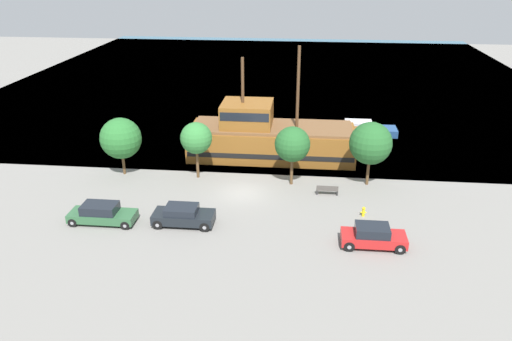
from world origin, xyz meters
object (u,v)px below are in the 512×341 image
at_px(parked_car_curb_rear, 102,214).
at_px(bench_promenade_east, 327,190).
at_px(moored_boat_dockside, 362,129).
at_px(parked_car_curb_front, 183,215).
at_px(parked_car_curb_mid, 373,236).
at_px(fire_hydrant, 363,211).
at_px(pirate_ship, 270,137).

xyz_separation_m(parked_car_curb_rear, bench_promenade_east, (16.34, 6.26, -0.29)).
distance_m(moored_boat_dockside, parked_car_curb_rear, 29.99).
bearing_deg(parked_car_curb_rear, bench_promenade_east, 20.97).
bearing_deg(bench_promenade_east, parked_car_curb_front, -150.35).
distance_m(parked_car_curb_front, parked_car_curb_mid, 13.31).
distance_m(parked_car_curb_front, parked_car_curb_rear, 5.92).
height_order(moored_boat_dockside, fire_hydrant, moored_boat_dockside).
bearing_deg(pirate_ship, parked_car_curb_mid, -62.46).
relative_size(moored_boat_dockside, parked_car_curb_front, 1.64).
distance_m(pirate_ship, parked_car_curb_rear, 18.03).
bearing_deg(moored_boat_dockside, parked_car_curb_mid, -93.47).
distance_m(moored_boat_dockside, fire_hydrant, 19.03).
bearing_deg(bench_promenade_east, fire_hydrant, -52.54).
relative_size(parked_car_curb_front, fire_hydrant, 5.71).
height_order(parked_car_curb_rear, fire_hydrant, parked_car_curb_rear).
relative_size(parked_car_curb_rear, fire_hydrant, 6.25).
height_order(moored_boat_dockside, parked_car_curb_front, same).
bearing_deg(fire_hydrant, parked_car_curb_rear, -171.27).
relative_size(pirate_ship, parked_car_curb_mid, 3.97).
bearing_deg(bench_promenade_east, pirate_ship, 123.69).
xyz_separation_m(pirate_ship, bench_promenade_east, (5.29, -7.93, -1.52)).
bearing_deg(parked_car_curb_rear, fire_hydrant, 8.73).
bearing_deg(bench_promenade_east, moored_boat_dockside, 74.99).
bearing_deg(pirate_ship, bench_promenade_east, -56.31).
bearing_deg(parked_car_curb_front, bench_promenade_east, 29.65).
distance_m(pirate_ship, bench_promenade_east, 9.66).
bearing_deg(parked_car_curb_rear, moored_boat_dockside, 46.82).
xyz_separation_m(moored_boat_dockside, parked_car_curb_mid, (-1.40, -23.14, 0.21)).
bearing_deg(parked_car_curb_rear, parked_car_curb_mid, -3.81).
xyz_separation_m(parked_car_curb_front, parked_car_curb_rear, (-5.91, -0.32, -0.00)).
relative_size(parked_car_curb_mid, fire_hydrant, 5.56).
height_order(parked_car_curb_front, parked_car_curb_rear, parked_car_curb_rear).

